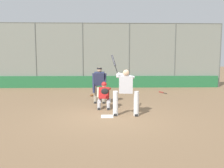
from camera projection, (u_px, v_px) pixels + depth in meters
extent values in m
plane|color=#846647|center=(107.00, 116.00, 7.68)|extent=(160.00, 160.00, 0.00)
cube|color=white|center=(107.00, 116.00, 7.68)|extent=(0.43, 0.43, 0.01)
cylinder|color=#515651|center=(220.00, 56.00, 16.46)|extent=(0.08, 0.08, 4.78)
cylinder|color=#515651|center=(175.00, 56.00, 16.36)|extent=(0.08, 0.08, 4.78)
cylinder|color=#515651|center=(129.00, 56.00, 16.25)|extent=(0.08, 0.08, 4.78)
cylinder|color=#515651|center=(83.00, 55.00, 16.15)|extent=(0.08, 0.08, 4.78)
cylinder|color=#515651|center=(36.00, 55.00, 16.05)|extent=(0.08, 0.08, 4.78)
cube|color=gray|center=(106.00, 55.00, 16.20)|extent=(17.23, 0.01, 4.78)
cylinder|color=#515651|center=(106.00, 23.00, 15.96)|extent=(17.23, 0.06, 0.06)
cube|color=#236638|center=(106.00, 82.00, 16.30)|extent=(16.88, 0.18, 0.86)
cube|color=slate|center=(80.00, 83.00, 18.93)|extent=(12.06, 3.05, 0.12)
cube|color=slate|center=(79.00, 83.00, 17.82)|extent=(12.06, 0.55, 0.44)
cube|color=#B7BABC|center=(79.00, 80.00, 17.79)|extent=(12.06, 0.24, 0.08)
cube|color=slate|center=(80.00, 80.00, 18.35)|extent=(12.06, 0.55, 0.76)
cube|color=#B7BABC|center=(79.00, 75.00, 18.31)|extent=(12.06, 0.24, 0.08)
cube|color=slate|center=(80.00, 78.00, 18.88)|extent=(12.06, 0.55, 1.08)
cube|color=#B7BABC|center=(80.00, 71.00, 18.82)|extent=(12.06, 0.24, 0.08)
cube|color=slate|center=(81.00, 76.00, 19.41)|extent=(12.06, 0.55, 1.40)
cube|color=#B7BABC|center=(81.00, 67.00, 19.34)|extent=(12.06, 0.24, 0.08)
cube|color=slate|center=(82.00, 73.00, 19.94)|extent=(12.06, 0.55, 1.72)
cube|color=#B7BABC|center=(81.00, 64.00, 19.85)|extent=(12.06, 0.24, 0.08)
cylinder|color=silver|center=(136.00, 104.00, 7.74)|extent=(0.18, 0.18, 0.88)
cube|color=black|center=(136.00, 115.00, 7.78)|extent=(0.14, 0.29, 0.08)
cylinder|color=silver|center=(116.00, 103.00, 7.80)|extent=(0.18, 0.18, 0.88)
cube|color=black|center=(116.00, 114.00, 7.84)|extent=(0.14, 0.29, 0.08)
cube|color=#B7B7BC|center=(126.00, 85.00, 7.70)|extent=(0.51, 0.33, 0.61)
sphere|color=tan|center=(126.00, 73.00, 7.66)|extent=(0.22, 0.22, 0.22)
cylinder|color=#B7B7BC|center=(126.00, 76.00, 7.70)|extent=(0.62, 0.22, 0.23)
cylinder|color=#B7B7BC|center=(118.00, 76.00, 7.72)|extent=(0.11, 0.15, 0.17)
sphere|color=black|center=(118.00, 74.00, 7.74)|extent=(0.04, 0.04, 0.04)
cylinder|color=black|center=(116.00, 70.00, 7.80)|extent=(0.12, 0.19, 0.29)
cylinder|color=#28282D|center=(114.00, 60.00, 7.95)|extent=(0.20, 0.30, 0.42)
cylinder|color=#B7B7BC|center=(108.00, 106.00, 8.79)|extent=(0.14, 0.14, 0.28)
cylinder|color=#B7B7BC|center=(109.00, 101.00, 8.95)|extent=(0.19, 0.44, 0.22)
cube|color=black|center=(108.00, 109.00, 8.80)|extent=(0.12, 0.27, 0.08)
cylinder|color=#B7B7BC|center=(99.00, 106.00, 8.80)|extent=(0.14, 0.14, 0.28)
cylinder|color=#B7B7BC|center=(99.00, 101.00, 8.97)|extent=(0.19, 0.44, 0.22)
cube|color=black|center=(99.00, 109.00, 8.81)|extent=(0.12, 0.27, 0.08)
cube|color=maroon|center=(104.00, 93.00, 8.97)|extent=(0.43, 0.36, 0.51)
cube|color=#B21E1E|center=(104.00, 93.00, 8.83)|extent=(0.38, 0.15, 0.43)
sphere|color=beige|center=(104.00, 85.00, 8.93)|extent=(0.19, 0.19, 0.19)
sphere|color=#B21E1E|center=(104.00, 84.00, 8.93)|extent=(0.21, 0.21, 0.21)
cylinder|color=maroon|center=(108.00, 90.00, 8.72)|extent=(0.30, 0.48, 0.15)
ellipsoid|color=black|center=(105.00, 91.00, 8.50)|extent=(0.31, 0.12, 0.24)
cylinder|color=beige|center=(98.00, 92.00, 8.97)|extent=(0.10, 0.29, 0.41)
cylinder|color=gray|center=(104.00, 94.00, 10.12)|extent=(0.18, 0.18, 0.85)
cube|color=black|center=(104.00, 102.00, 10.16)|extent=(0.13, 0.29, 0.08)
cylinder|color=gray|center=(95.00, 94.00, 10.14)|extent=(0.18, 0.18, 0.85)
cube|color=black|center=(96.00, 102.00, 10.18)|extent=(0.13, 0.29, 0.08)
cube|color=#282D4C|center=(99.00, 79.00, 10.00)|extent=(0.49, 0.44, 0.65)
sphere|color=tan|center=(99.00, 70.00, 9.96)|extent=(0.21, 0.21, 0.21)
cylinder|color=black|center=(99.00, 69.00, 9.95)|extent=(0.22, 0.22, 0.07)
cylinder|color=#282D4C|center=(105.00, 83.00, 9.95)|extent=(0.16, 0.24, 0.90)
cylinder|color=#282D4C|center=(94.00, 83.00, 9.97)|extent=(0.13, 0.24, 0.90)
sphere|color=black|center=(167.00, 94.00, 13.02)|extent=(0.04, 0.04, 0.04)
cylinder|color=black|center=(165.00, 93.00, 13.19)|extent=(0.12, 0.36, 0.03)
cylinder|color=maroon|center=(161.00, 92.00, 13.61)|extent=(0.20, 0.51, 0.07)
ellipsoid|color=brown|center=(93.00, 95.00, 12.25)|extent=(0.34, 0.22, 0.12)
ellipsoid|color=brown|center=(91.00, 95.00, 12.15)|extent=(0.12, 0.09, 0.10)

